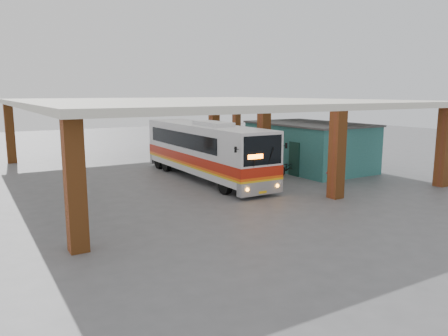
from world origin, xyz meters
name	(u,v)px	position (x,y,z in m)	size (l,w,h in m)	color
ground	(250,193)	(0.00, 0.00, 0.00)	(90.00, 90.00, 0.00)	#515154
brick_columns	(224,140)	(1.43, 5.00, 2.17)	(20.10, 21.60, 4.35)	#9A5221
canopy_roof	(199,102)	(0.50, 6.50, 4.50)	(21.00, 23.00, 0.30)	silver
shop_building	(309,146)	(7.49, 4.00, 1.56)	(5.20, 8.20, 3.11)	#296762
coach_bus	(205,150)	(-0.15, 4.53, 1.72)	(2.62, 11.95, 3.47)	silver
motorcycle	(289,167)	(4.70, 2.67, 0.53)	(0.70, 2.02, 1.06)	black
pedestrian	(329,175)	(4.13, -1.42, 0.78)	(0.57, 0.37, 1.56)	red
red_chair	(242,158)	(4.79, 8.05, 0.40)	(0.49, 0.49, 0.86)	#B51613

